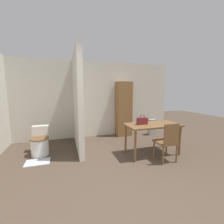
{
  "coord_description": "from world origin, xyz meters",
  "views": [
    {
      "loc": [
        -0.83,
        -1.58,
        1.54
      ],
      "look_at": [
        0.18,
        1.59,
        1.07
      ],
      "focal_mm": 24.0,
      "sensor_mm": 36.0,
      "label": 1
    }
  ],
  "objects": [
    {
      "name": "wooden_cabinet",
      "position": [
        1.09,
        3.15,
        0.92
      ],
      "size": [
        0.51,
        0.38,
        1.84
      ],
      "color": "brown",
      "rests_on": "ground_plane"
    },
    {
      "name": "partition_wall",
      "position": [
        -0.51,
        2.45,
        1.25
      ],
      "size": [
        0.12,
        1.78,
        2.5
      ],
      "color": "beige",
      "rests_on": "ground_plane"
    },
    {
      "name": "bath_mat",
      "position": [
        -1.44,
        1.81,
        0.01
      ],
      "size": [
        0.5,
        0.34,
        0.01
      ],
      "color": "#B2BCC6",
      "rests_on": "ground_plane"
    },
    {
      "name": "toilet",
      "position": [
        -1.44,
        2.27,
        0.28
      ],
      "size": [
        0.42,
        0.57,
        0.67
      ],
      "color": "white",
      "rests_on": "ground_plane"
    },
    {
      "name": "wall_back",
      "position": [
        0.0,
        3.4,
        1.25
      ],
      "size": [
        5.75,
        0.12,
        2.5
      ],
      "color": "beige",
      "rests_on": "ground_plane"
    },
    {
      "name": "space_heater",
      "position": [
        2.07,
        2.9,
        0.27
      ],
      "size": [
        0.26,
        0.17,
        0.55
      ],
      "color": "#9E9EA3",
      "rests_on": "ground_plane"
    },
    {
      "name": "ground_plane",
      "position": [
        0.0,
        0.0,
        0.0
      ],
      "size": [
        16.0,
        16.0,
        0.0
      ],
      "primitive_type": "plane",
      "color": "#4C3D30"
    },
    {
      "name": "wooden_chair",
      "position": [
        1.25,
        1.01,
        0.47
      ],
      "size": [
        0.4,
        0.4,
        0.87
      ],
      "rotation": [
        0.0,
        0.0,
        -0.0
      ],
      "color": "brown",
      "rests_on": "ground_plane"
    },
    {
      "name": "handbag",
      "position": [
        0.91,
        1.52,
        0.83
      ],
      "size": [
        0.24,
        0.12,
        0.23
      ],
      "color": "maroon",
      "rests_on": "dining_table"
    },
    {
      "name": "dining_table",
      "position": [
        1.16,
        1.46,
        0.66
      ],
      "size": [
        1.29,
        0.65,
        0.75
      ],
      "color": "brown",
      "rests_on": "ground_plane"
    }
  ]
}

